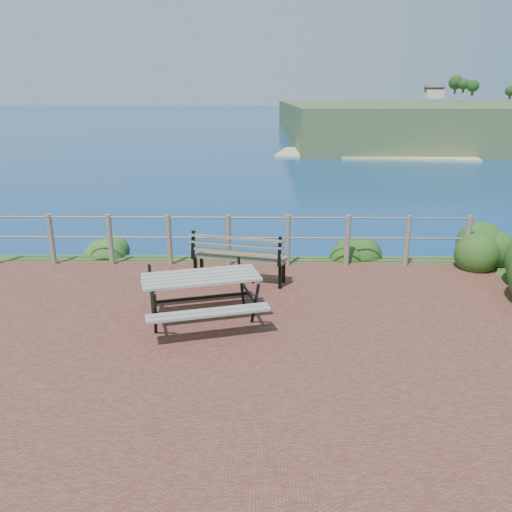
{
  "coord_description": "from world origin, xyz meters",
  "views": [
    {
      "loc": [
        0.67,
        -5.91,
        3.2
      ],
      "look_at": [
        0.56,
        1.65,
        0.75
      ],
      "focal_mm": 35.0,
      "sensor_mm": 36.0,
      "label": 1
    }
  ],
  "objects": [
    {
      "name": "ground",
      "position": [
        0.0,
        0.0,
        0.0
      ],
      "size": [
        10.0,
        7.0,
        0.12
      ],
      "primitive_type": "cube",
      "color": "brown",
      "rests_on": "ground"
    },
    {
      "name": "picnic_table",
      "position": [
        -0.22,
        0.8,
        0.45
      ],
      "size": [
        1.79,
        1.41,
        0.7
      ],
      "rotation": [
        0.0,
        0.0,
        0.27
      ],
      "color": "gray",
      "rests_on": "ground"
    },
    {
      "name": "shrub_right_edge",
      "position": [
        5.04,
        3.4,
        0.0
      ],
      "size": [
        1.03,
        1.03,
        1.47
      ],
      "primitive_type": "ellipsoid",
      "color": "#1B4515",
      "rests_on": "ground"
    },
    {
      "name": "park_bench",
      "position": [
        0.25,
        2.44,
        0.62
      ],
      "size": [
        1.72,
        0.8,
        0.94
      ],
      "rotation": [
        0.0,
        0.0,
        -0.24
      ],
      "color": "brown",
      "rests_on": "ground"
    },
    {
      "name": "ocean",
      "position": [
        0.0,
        200.0,
        0.0
      ],
      "size": [
        1200.0,
        1200.0,
        0.0
      ],
      "primitive_type": "plane",
      "color": "#15577F",
      "rests_on": "ground"
    },
    {
      "name": "shrub_lip_east",
      "position": [
        2.61,
        3.79,
        0.0
      ],
      "size": [
        0.85,
        0.85,
        0.62
      ],
      "primitive_type": "ellipsoid",
      "color": "#1B4515",
      "rests_on": "ground"
    },
    {
      "name": "shrub_lip_west",
      "position": [
        -2.75,
        4.17,
        0.0
      ],
      "size": [
        0.86,
        0.86,
        0.63
      ],
      "primitive_type": "ellipsoid",
      "color": "#294F1D",
      "rests_on": "ground"
    },
    {
      "name": "safety_railing",
      "position": [
        0.0,
        3.35,
        0.57
      ],
      "size": [
        9.4,
        0.1,
        1.0
      ],
      "color": "#6B5B4C",
      "rests_on": "ground"
    }
  ]
}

